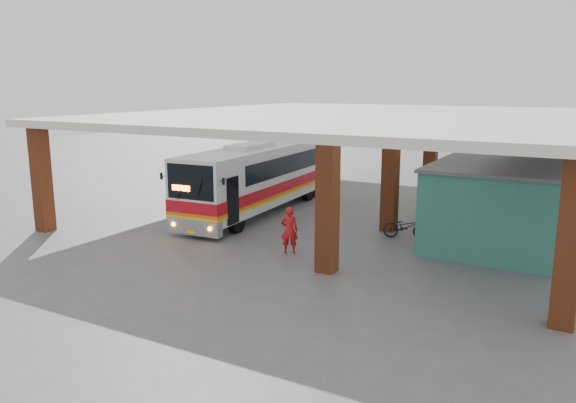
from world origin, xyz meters
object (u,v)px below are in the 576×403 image
(coach_bus, at_px, (260,177))
(pedestrian, at_px, (289,230))
(motorcycle, at_px, (406,227))
(red_chair, at_px, (448,203))

(coach_bus, relative_size, pedestrian, 6.78)
(coach_bus, height_order, motorcycle, coach_bus)
(motorcycle, xyz_separation_m, red_chair, (0.29, 5.56, -0.06))
(pedestrian, distance_m, red_chair, 10.15)
(pedestrian, bearing_deg, red_chair, -134.11)
(motorcycle, bearing_deg, red_chair, -19.32)
(coach_bus, bearing_deg, pedestrian, -53.16)
(red_chair, bearing_deg, coach_bus, -165.19)
(coach_bus, xyz_separation_m, pedestrian, (4.54, -5.30, -0.81))
(motorcycle, distance_m, red_chair, 5.57)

